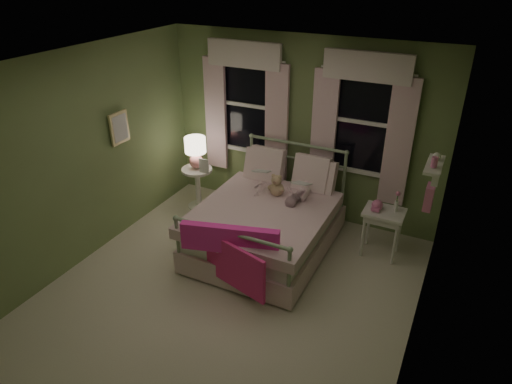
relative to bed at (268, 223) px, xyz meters
The scene contains 18 objects.
room_shell 1.34m from the bed, 90.49° to the right, with size 4.20×4.20×4.20m.
bed is the anchor object (origin of this frame).
pink_throw 1.05m from the bed, 90.00° to the right, with size 1.09×0.44×0.71m.
child_left 0.72m from the bed, 123.60° to the left, with size 0.24×0.16×0.66m, color #F7D1DD.
child_right 0.77m from the bed, 56.40° to the left, with size 0.39×0.30×0.80m, color #F7D1DD.
book_left 0.66m from the bed, 148.52° to the left, with size 0.20×0.27×0.03m, color beige.
book_right 0.63m from the bed, 31.48° to the left, with size 0.20×0.27×0.02m, color beige.
teddy_bear 0.49m from the bed, 90.00° to the left, with size 0.23×0.19×0.31m.
nightstand_left 1.52m from the bed, 159.52° to the left, with size 0.46×0.46×0.65m.
table_lamp 1.62m from the bed, 159.52° to the left, with size 0.31×0.31×0.48m.
book_nightstand 1.42m from the bed, 161.16° to the left, with size 0.16×0.22×0.02m, color beige.
nightstand_right 1.47m from the bed, 20.12° to the left, with size 0.50×0.40×0.64m.
pink_toy 1.40m from the bed, 21.37° to the left, with size 0.14×0.18×0.14m.
bud_vase 1.64m from the bed, 20.32° to the left, with size 0.06×0.06×0.28m.
window_left 1.84m from the bed, 129.31° to the left, with size 1.34×0.13×1.96m.
window_right 1.83m from the bed, 51.24° to the left, with size 1.34×0.13×1.96m.
wall_shelf 2.22m from the bed, ahead, with size 0.15×0.50×0.60m.
framed_picture 2.28m from the bed, 168.95° to the right, with size 0.03×0.32×0.42m.
Camera 1 is at (2.12, -3.64, 3.51)m, focal length 32.00 mm.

